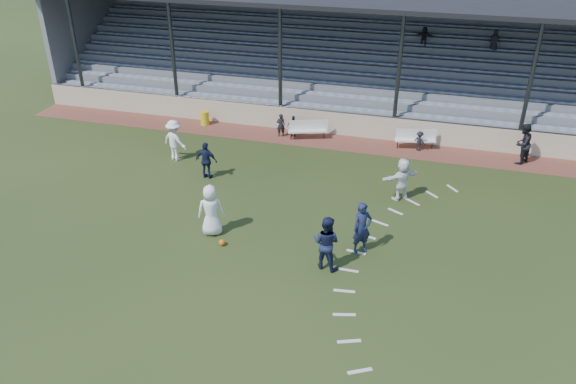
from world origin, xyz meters
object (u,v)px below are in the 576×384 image
object	(u,v)px
trash_bin	(205,118)
football	(222,242)
player_white_lead	(211,210)
bench_left	(308,128)
bench_right	(416,137)
player_navy_lead	(362,228)
official	(523,144)

from	to	relation	value
trash_bin	football	size ratio (longest dim) A/B	3.24
player_white_lead	trash_bin	bearing A→B (deg)	-87.55
bench_left	football	xyz separation A→B (m)	(-0.65, -10.34, -0.47)
trash_bin	player_white_lead	xyz separation A→B (m)	(4.56, -9.98, 0.61)
bench_right	football	size ratio (longest dim) A/B	8.78
player_white_lead	player_navy_lead	world-z (taller)	player_white_lead
bench_left	official	bearing A→B (deg)	-20.51
bench_right	player_white_lead	bearing A→B (deg)	-136.40
player_white_lead	player_navy_lead	xyz separation A→B (m)	(5.56, 0.35, -0.03)
bench_left	player_navy_lead	xyz separation A→B (m)	(4.26, -9.34, 0.39)
player_navy_lead	official	distance (m)	11.00
player_navy_lead	official	size ratio (longest dim) A/B	1.00
bench_left	official	size ratio (longest dim) A/B	1.03
bench_left	player_navy_lead	size ratio (longest dim) A/B	1.03
football	official	distance (m)	14.98
trash_bin	official	world-z (taller)	official
bench_left	player_white_lead	bearing A→B (deg)	-117.43
football	player_white_lead	size ratio (longest dim) A/B	0.12
bench_right	official	xyz separation A→B (m)	(4.87, -0.41, 0.41)
trash_bin	football	xyz separation A→B (m)	(5.21, -10.63, -0.28)
player_white_lead	official	distance (m)	15.01
trash_bin	player_navy_lead	distance (m)	13.98
bench_right	player_white_lead	distance (m)	12.02
bench_right	trash_bin	world-z (taller)	bench_right
official	player_navy_lead	bearing A→B (deg)	2.79
bench_right	trash_bin	size ratio (longest dim) A/B	2.71
bench_left	football	distance (m)	10.37
player_white_lead	official	bearing A→B (deg)	-162.54
football	official	size ratio (longest dim) A/B	0.12
bench_right	player_navy_lead	xyz separation A→B (m)	(-1.14, -9.63, 0.39)
trash_bin	football	bearing A→B (deg)	-63.89
bench_left	bench_right	xyz separation A→B (m)	(5.40, 0.29, 0.00)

